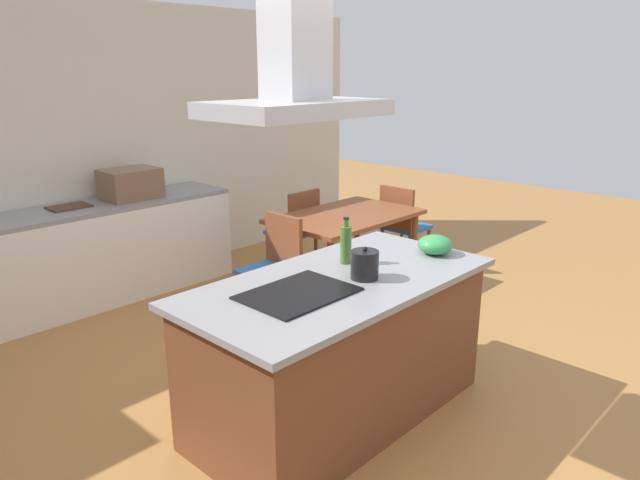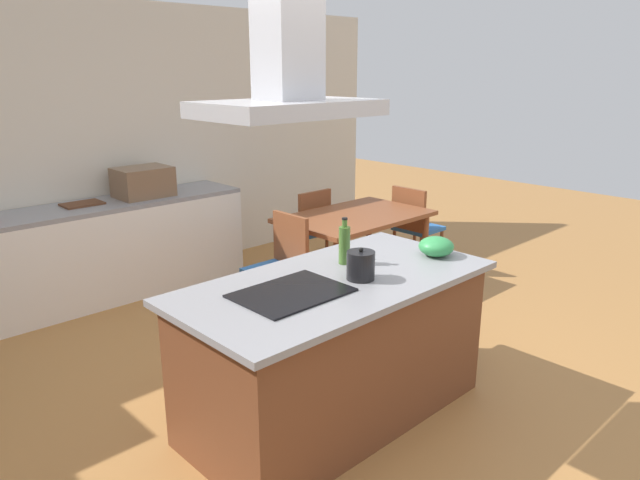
{
  "view_description": "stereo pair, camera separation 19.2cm",
  "coord_description": "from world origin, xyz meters",
  "px_view_note": "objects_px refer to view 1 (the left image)",
  "views": [
    {
      "loc": [
        -2.43,
        -2.13,
        2.09
      ],
      "look_at": [
        0.25,
        0.4,
        1.0
      ],
      "focal_mm": 32.97,
      "sensor_mm": 36.0,
      "label": 1
    },
    {
      "loc": [
        -2.29,
        -2.27,
        2.09
      ],
      "look_at": [
        0.25,
        0.4,
        1.0
      ],
      "focal_mm": 32.97,
      "sensor_mm": 36.0,
      "label": 2
    }
  ],
  "objects_px": {
    "olive_oil_bottle": "(346,244)",
    "chair_at_left_end": "(275,261)",
    "cutting_board": "(69,207)",
    "chair_at_right_end": "(402,221)",
    "chair_facing_back_wall": "(297,226)",
    "tea_kettle": "(365,265)",
    "mixing_bowl": "(435,245)",
    "countertop_microwave": "(130,184)",
    "cooktop": "(298,293)",
    "dining_table": "(346,223)",
    "range_hood": "(295,64)"
  },
  "relations": [
    {
      "from": "cutting_board",
      "to": "olive_oil_bottle",
      "type": "bearing_deg",
      "value": -79.25
    },
    {
      "from": "dining_table",
      "to": "olive_oil_bottle",
      "type": "bearing_deg",
      "value": -139.17
    },
    {
      "from": "olive_oil_bottle",
      "to": "mixing_bowl",
      "type": "distance_m",
      "value": 0.63
    },
    {
      "from": "cutting_board",
      "to": "range_hood",
      "type": "height_order",
      "value": "range_hood"
    },
    {
      "from": "chair_at_right_end",
      "to": "chair_at_left_end",
      "type": "distance_m",
      "value": 1.83
    },
    {
      "from": "olive_oil_bottle",
      "to": "countertop_microwave",
      "type": "distance_m",
      "value": 2.72
    },
    {
      "from": "mixing_bowl",
      "to": "chair_at_left_end",
      "type": "xyz_separation_m",
      "value": [
        -0.03,
        1.54,
        -0.46
      ]
    },
    {
      "from": "countertop_microwave",
      "to": "chair_facing_back_wall",
      "type": "bearing_deg",
      "value": -30.57
    },
    {
      "from": "cutting_board",
      "to": "chair_at_right_end",
      "type": "distance_m",
      "value": 3.28
    },
    {
      "from": "cooktop",
      "to": "mixing_bowl",
      "type": "bearing_deg",
      "value": -7.16
    },
    {
      "from": "tea_kettle",
      "to": "chair_facing_back_wall",
      "type": "distance_m",
      "value": 2.72
    },
    {
      "from": "chair_facing_back_wall",
      "to": "chair_at_left_end",
      "type": "relative_size",
      "value": 1.0
    },
    {
      "from": "cooktop",
      "to": "dining_table",
      "type": "xyz_separation_m",
      "value": [
        2.01,
        1.4,
        -0.24
      ]
    },
    {
      "from": "olive_oil_bottle",
      "to": "countertop_microwave",
      "type": "height_order",
      "value": "olive_oil_bottle"
    },
    {
      "from": "cutting_board",
      "to": "chair_at_right_end",
      "type": "relative_size",
      "value": 0.38
    },
    {
      "from": "chair_at_left_end",
      "to": "countertop_microwave",
      "type": "bearing_deg",
      "value": 107.41
    },
    {
      "from": "countertop_microwave",
      "to": "range_hood",
      "type": "bearing_deg",
      "value": -102.42
    },
    {
      "from": "chair_facing_back_wall",
      "to": "cutting_board",
      "type": "bearing_deg",
      "value": 156.17
    },
    {
      "from": "tea_kettle",
      "to": "dining_table",
      "type": "relative_size",
      "value": 0.15
    },
    {
      "from": "chair_at_right_end",
      "to": "chair_at_left_end",
      "type": "xyz_separation_m",
      "value": [
        -1.83,
        0.0,
        0.0
      ]
    },
    {
      "from": "olive_oil_bottle",
      "to": "chair_at_left_end",
      "type": "bearing_deg",
      "value": 67.34
    },
    {
      "from": "olive_oil_bottle",
      "to": "cutting_board",
      "type": "bearing_deg",
      "value": 100.75
    },
    {
      "from": "chair_at_left_end",
      "to": "range_hood",
      "type": "height_order",
      "value": "range_hood"
    },
    {
      "from": "mixing_bowl",
      "to": "dining_table",
      "type": "height_order",
      "value": "mixing_bowl"
    },
    {
      "from": "cooktop",
      "to": "chair_at_right_end",
      "type": "distance_m",
      "value": 3.27
    },
    {
      "from": "mixing_bowl",
      "to": "countertop_microwave",
      "type": "bearing_deg",
      "value": 99.33
    },
    {
      "from": "chair_at_right_end",
      "to": "chair_at_left_end",
      "type": "relative_size",
      "value": 1.0
    },
    {
      "from": "cutting_board",
      "to": "chair_at_right_end",
      "type": "height_order",
      "value": "cutting_board"
    },
    {
      "from": "chair_at_right_end",
      "to": "chair_facing_back_wall",
      "type": "bearing_deg",
      "value": 143.99
    },
    {
      "from": "tea_kettle",
      "to": "mixing_bowl",
      "type": "relative_size",
      "value": 0.94
    },
    {
      "from": "chair_facing_back_wall",
      "to": "chair_at_left_end",
      "type": "xyz_separation_m",
      "value": [
        -0.92,
        -0.67,
        0.0
      ]
    },
    {
      "from": "cooktop",
      "to": "dining_table",
      "type": "relative_size",
      "value": 0.43
    },
    {
      "from": "tea_kettle",
      "to": "mixing_bowl",
      "type": "height_order",
      "value": "tea_kettle"
    },
    {
      "from": "chair_facing_back_wall",
      "to": "chair_at_left_end",
      "type": "distance_m",
      "value": 1.13
    },
    {
      "from": "olive_oil_bottle",
      "to": "chair_facing_back_wall",
      "type": "distance_m",
      "value": 2.44
    },
    {
      "from": "mixing_bowl",
      "to": "chair_facing_back_wall",
      "type": "distance_m",
      "value": 2.42
    },
    {
      "from": "chair_at_right_end",
      "to": "mixing_bowl",
      "type": "bearing_deg",
      "value": -139.38
    },
    {
      "from": "olive_oil_bottle",
      "to": "range_hood",
      "type": "xyz_separation_m",
      "value": [
        -0.58,
        -0.16,
        1.08
      ]
    },
    {
      "from": "chair_facing_back_wall",
      "to": "tea_kettle",
      "type": "bearing_deg",
      "value": -125.87
    },
    {
      "from": "chair_at_left_end",
      "to": "range_hood",
      "type": "xyz_separation_m",
      "value": [
        -1.1,
        -1.4,
        1.59
      ]
    },
    {
      "from": "cutting_board",
      "to": "chair_at_left_end",
      "type": "xyz_separation_m",
      "value": [
        1.04,
        -1.53,
        -0.4
      ]
    },
    {
      "from": "cooktop",
      "to": "chair_facing_back_wall",
      "type": "height_order",
      "value": "cooktop"
    },
    {
      "from": "cutting_board",
      "to": "countertop_microwave",
      "type": "bearing_deg",
      "value": -4.94
    },
    {
      "from": "chair_facing_back_wall",
      "to": "chair_at_left_end",
      "type": "height_order",
      "value": "same"
    },
    {
      "from": "chair_at_right_end",
      "to": "cutting_board",
      "type": "bearing_deg",
      "value": 151.97
    },
    {
      "from": "cutting_board",
      "to": "dining_table",
      "type": "relative_size",
      "value": 0.24
    },
    {
      "from": "cutting_board",
      "to": "dining_table",
      "type": "xyz_separation_m",
      "value": [
        1.96,
        -1.53,
        -0.24
      ]
    },
    {
      "from": "dining_table",
      "to": "range_hood",
      "type": "distance_m",
      "value": 2.84
    },
    {
      "from": "cooktop",
      "to": "mixing_bowl",
      "type": "xyz_separation_m",
      "value": [
        1.13,
        -0.14,
        0.06
      ]
    },
    {
      "from": "cutting_board",
      "to": "dining_table",
      "type": "distance_m",
      "value": 2.5
    }
  ]
}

